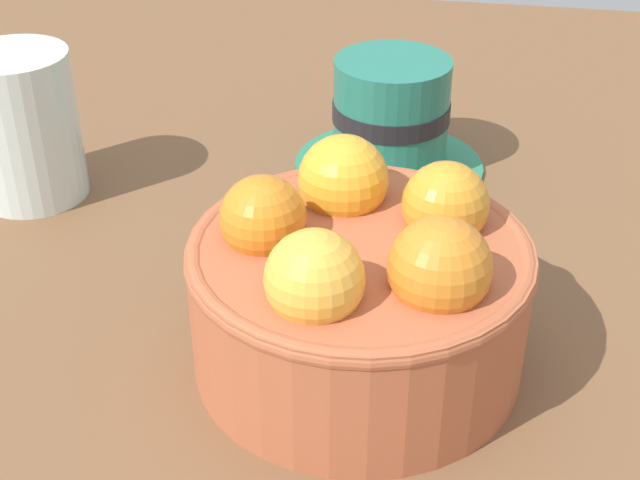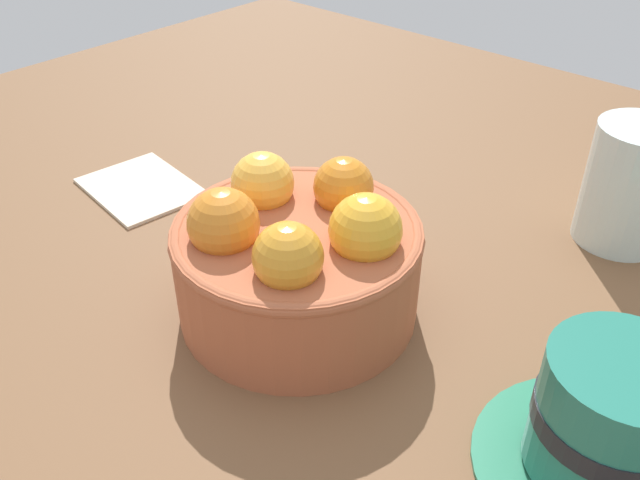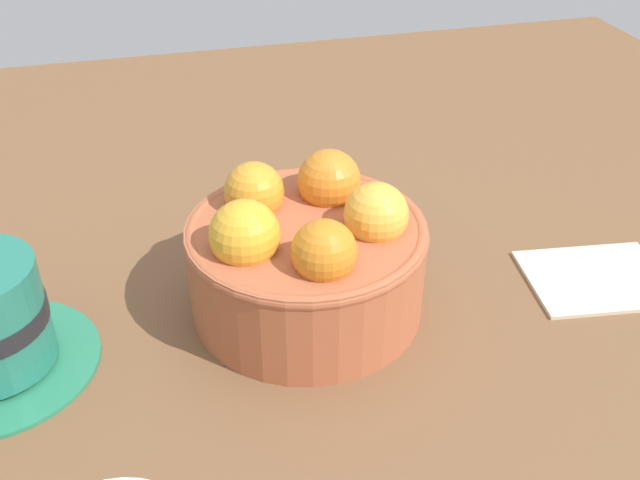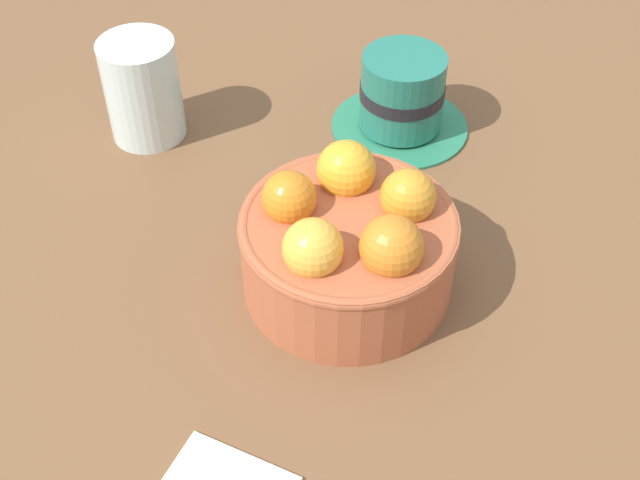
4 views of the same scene
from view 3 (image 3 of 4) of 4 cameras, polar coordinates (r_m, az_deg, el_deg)
The scene contains 3 objects.
ground_plane at distance 54.30cm, azimuth -0.99°, elevation -6.51°, with size 118.04×112.45×3.30cm, color brown.
terracotta_bowl at distance 50.53cm, azimuth -1.07°, elevation -1.15°, with size 16.64×16.64×10.23cm.
folded_napkin at distance 59.38cm, azimuth 20.85°, elevation -2.71°, with size 10.60×8.20×0.60cm, color beige.
Camera 3 is at (-9.61, -40.20, 33.57)cm, focal length 40.96 mm.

